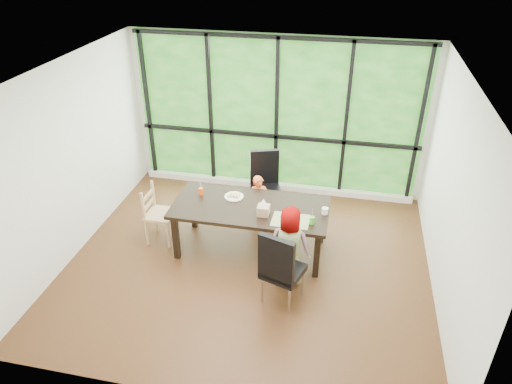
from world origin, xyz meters
TOP-DOWN VIEW (x-y plane):
  - ground at (0.00, 0.00)m, footprint 5.00×5.00m
  - back_wall at (0.00, 2.25)m, footprint 5.00×0.00m
  - foliage_backdrop at (0.00, 2.23)m, footprint 4.80×0.02m
  - window_mullions at (0.00, 2.19)m, footprint 4.80×0.06m
  - window_sill at (0.00, 2.15)m, footprint 4.80×0.12m
  - dining_table at (-0.03, 0.29)m, footprint 2.27×1.21m
  - chair_window_leather at (0.01, 1.26)m, footprint 0.58×0.58m
  - chair_interior_leather at (0.59, -0.65)m, footprint 0.58×0.58m
  - chair_end_beech at (-1.39, 0.27)m, footprint 0.40×0.42m
  - child_toddler at (-0.03, 0.89)m, footprint 0.39×0.33m
  - child_older at (0.61, -0.27)m, footprint 0.58×0.41m
  - placemat at (0.57, 0.05)m, footprint 0.50×0.36m
  - plate_far at (-0.32, 0.49)m, footprint 0.28×0.28m
  - plate_near at (0.56, 0.06)m, footprint 0.27×0.27m
  - orange_cup at (-0.81, 0.46)m, footprint 0.07×0.07m
  - green_cup at (0.85, 0.04)m, footprint 0.07×0.07m
  - white_mug at (1.00, 0.32)m, footprint 0.09×0.09m
  - tissue_box at (0.19, 0.12)m, footprint 0.16×0.16m
  - crepe_rolls_far at (-0.32, 0.49)m, footprint 0.20×0.12m
  - crepe_rolls_near at (0.56, 0.06)m, footprint 0.10×0.12m
  - straw_white at (-0.81, 0.46)m, footprint 0.01×0.04m
  - straw_pink at (0.85, 0.04)m, footprint 0.01×0.04m
  - tissue at (0.19, 0.12)m, footprint 0.12×0.12m

SIDE VIEW (x-z plane):
  - ground at x=0.00m, z-range 0.00..0.00m
  - window_sill at x=0.00m, z-range 0.00..0.10m
  - dining_table at x=-0.03m, z-range 0.00..0.75m
  - child_toddler at x=-0.03m, z-range 0.00..0.90m
  - chair_end_beech at x=-1.39m, z-range 0.00..0.90m
  - chair_window_leather at x=0.01m, z-range 0.00..1.08m
  - chair_interior_leather at x=0.59m, z-range 0.00..1.08m
  - child_older at x=0.61m, z-range 0.00..1.13m
  - placemat at x=0.57m, z-range 0.75..0.76m
  - plate_near at x=0.56m, z-range 0.75..0.77m
  - plate_far at x=-0.32m, z-range 0.75..0.77m
  - crepe_rolls_near at x=0.56m, z-range 0.77..0.80m
  - crepe_rolls_far at x=-0.32m, z-range 0.77..0.80m
  - white_mug at x=1.00m, z-range 0.75..0.84m
  - orange_cup at x=-0.81m, z-range 0.75..0.85m
  - green_cup at x=0.85m, z-range 0.75..0.86m
  - tissue_box at x=0.19m, z-range 0.75..0.89m
  - straw_white at x=-0.81m, z-range 0.79..0.99m
  - straw_pink at x=0.85m, z-range 0.80..1.00m
  - tissue at x=0.19m, z-range 0.89..1.00m
  - back_wall at x=0.00m, z-range -1.15..3.85m
  - foliage_backdrop at x=0.00m, z-range 0.03..2.67m
  - window_mullions at x=0.00m, z-range 0.03..2.67m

